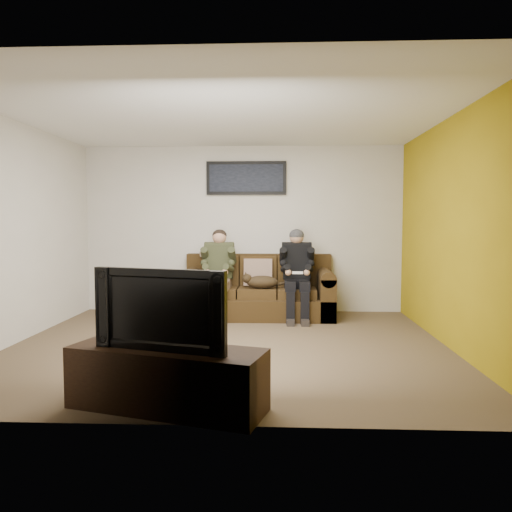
{
  "coord_description": "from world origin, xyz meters",
  "views": [
    {
      "loc": [
        0.57,
        -5.62,
        1.43
      ],
      "look_at": [
        0.26,
        1.2,
        0.95
      ],
      "focal_mm": 35.0,
      "sensor_mm": 36.0,
      "label": 1
    }
  ],
  "objects_px": {
    "sofa": "(258,293)",
    "person_left": "(218,268)",
    "television": "(166,308)",
    "cat": "(261,282)",
    "framed_poster": "(246,178)",
    "tv_stand": "(167,378)",
    "person_right": "(297,268)"
  },
  "relations": [
    {
      "from": "cat",
      "to": "tv_stand",
      "type": "xyz_separation_m",
      "value": [
        -0.58,
        -3.53,
        -0.31
      ]
    },
    {
      "from": "person_left",
      "to": "cat",
      "type": "bearing_deg",
      "value": -5.39
    },
    {
      "from": "person_left",
      "to": "television",
      "type": "distance_m",
      "value": 3.59
    },
    {
      "from": "person_left",
      "to": "person_right",
      "type": "bearing_deg",
      "value": 0.02
    },
    {
      "from": "person_left",
      "to": "sofa",
      "type": "bearing_deg",
      "value": 18.02
    },
    {
      "from": "cat",
      "to": "television",
      "type": "height_order",
      "value": "television"
    },
    {
      "from": "sofa",
      "to": "cat",
      "type": "xyz_separation_m",
      "value": [
        0.05,
        -0.25,
        0.2
      ]
    },
    {
      "from": "cat",
      "to": "television",
      "type": "distance_m",
      "value": 3.59
    },
    {
      "from": "person_left",
      "to": "tv_stand",
      "type": "distance_m",
      "value": 3.63
    },
    {
      "from": "sofa",
      "to": "person_right",
      "type": "distance_m",
      "value": 0.72
    },
    {
      "from": "sofa",
      "to": "television",
      "type": "distance_m",
      "value": 3.84
    },
    {
      "from": "television",
      "to": "framed_poster",
      "type": "bearing_deg",
      "value": 101.27
    },
    {
      "from": "person_left",
      "to": "framed_poster",
      "type": "height_order",
      "value": "framed_poster"
    },
    {
      "from": "person_left",
      "to": "cat",
      "type": "relative_size",
      "value": 1.98
    },
    {
      "from": "person_right",
      "to": "framed_poster",
      "type": "relative_size",
      "value": 1.05
    },
    {
      "from": "sofa",
      "to": "cat",
      "type": "height_order",
      "value": "sofa"
    },
    {
      "from": "person_right",
      "to": "framed_poster",
      "type": "height_order",
      "value": "framed_poster"
    },
    {
      "from": "framed_poster",
      "to": "tv_stand",
      "type": "distance_m",
      "value": 4.58
    },
    {
      "from": "framed_poster",
      "to": "television",
      "type": "xyz_separation_m",
      "value": [
        -0.33,
        -4.17,
        -1.32
      ]
    },
    {
      "from": "cat",
      "to": "television",
      "type": "relative_size",
      "value": 0.62
    },
    {
      "from": "framed_poster",
      "to": "cat",
      "type": "bearing_deg",
      "value": -68.24
    },
    {
      "from": "tv_stand",
      "to": "television",
      "type": "xyz_separation_m",
      "value": [
        -0.0,
        -0.0,
        0.54
      ]
    },
    {
      "from": "sofa",
      "to": "person_left",
      "type": "xyz_separation_m",
      "value": [
        -0.58,
        -0.19,
        0.39
      ]
    },
    {
      "from": "person_right",
      "to": "tv_stand",
      "type": "distance_m",
      "value": 3.79
    },
    {
      "from": "cat",
      "to": "framed_poster",
      "type": "distance_m",
      "value": 1.69
    },
    {
      "from": "cat",
      "to": "person_left",
      "type": "bearing_deg",
      "value": 174.61
    },
    {
      "from": "cat",
      "to": "tv_stand",
      "type": "bearing_deg",
      "value": -99.39
    },
    {
      "from": "sofa",
      "to": "tv_stand",
      "type": "xyz_separation_m",
      "value": [
        -0.53,
        -3.78,
        -0.11
      ]
    },
    {
      "from": "framed_poster",
      "to": "tv_stand",
      "type": "relative_size",
      "value": 0.83
    },
    {
      "from": "cat",
      "to": "framed_poster",
      "type": "height_order",
      "value": "framed_poster"
    },
    {
      "from": "person_left",
      "to": "person_right",
      "type": "relative_size",
      "value": 0.99
    },
    {
      "from": "sofa",
      "to": "tv_stand",
      "type": "bearing_deg",
      "value": -98.01
    }
  ]
}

